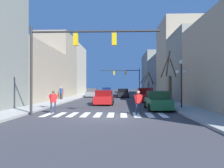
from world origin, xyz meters
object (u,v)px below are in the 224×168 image
at_px(traffic_signal_near, 70,49).
at_px(street_tree_left_near, 148,83).
at_px(car_parked_right_mid, 123,93).
at_px(car_driving_away_lane, 104,98).
at_px(pedestrian_waiting_at_curb, 53,100).
at_px(street_tree_left_far, 169,81).
at_px(car_at_intersection, 92,93).
at_px(car_driving_toward_lane, 145,95).
at_px(car_parked_left_near, 157,101).
at_px(traffic_signal_far, 127,75).
at_px(pedestrian_crossing_street, 61,92).
at_px(pedestrian_near_right_corner, 63,92).
at_px(street_lamp_right_corner, 181,74).
at_px(pedestrian_on_right_sidewalk, 138,100).
at_px(car_parked_left_mid, 107,92).

bearing_deg(traffic_signal_near, street_tree_left_near, 71.83).
distance_m(car_parked_right_mid, car_driving_away_lane, 14.66).
distance_m(pedestrian_waiting_at_curb, street_tree_left_far, 14.06).
height_order(traffic_signal_near, car_at_intersection, traffic_signal_near).
relative_size(car_driving_toward_lane, street_tree_left_far, 0.78).
relative_size(car_parked_left_near, street_tree_left_far, 0.79).
height_order(traffic_signal_far, street_tree_left_near, traffic_signal_far).
bearing_deg(pedestrian_crossing_street, street_tree_left_far, -162.22).
xyz_separation_m(traffic_signal_far, pedestrian_near_right_corner, (-9.77, -15.94, -3.20)).
bearing_deg(car_driving_away_lane, traffic_signal_far, 172.12).
distance_m(street_lamp_right_corner, car_parked_left_near, 3.21).
distance_m(car_at_intersection, street_tree_left_far, 18.66).
relative_size(car_parked_right_mid, pedestrian_near_right_corner, 2.70).
relative_size(car_parked_right_mid, car_driving_toward_lane, 0.94).
height_order(street_tree_left_near, street_tree_left_far, street_tree_left_far).
xyz_separation_m(car_driving_toward_lane, pedestrian_near_right_corner, (-11.48, 3.23, 0.27)).
relative_size(traffic_signal_far, pedestrian_near_right_corner, 5.32).
height_order(traffic_signal_far, pedestrian_on_right_sidewalk, traffic_signal_far).
distance_m(traffic_signal_near, pedestrian_near_right_corner, 17.26).
height_order(car_at_intersection, pedestrian_on_right_sidewalk, pedestrian_on_right_sidewalk).
xyz_separation_m(car_at_intersection, street_tree_left_far, (10.90, -15.04, 1.82)).
height_order(pedestrian_waiting_at_curb, pedestrian_near_right_corner, pedestrian_near_right_corner).
distance_m(car_driving_away_lane, pedestrian_crossing_street, 9.23).
xyz_separation_m(traffic_signal_near, pedestrian_waiting_at_curb, (-1.50, 0.95, -3.62)).
bearing_deg(pedestrian_near_right_corner, street_tree_left_far, 46.88).
bearing_deg(car_at_intersection, street_tree_left_far, -144.08).
relative_size(car_parked_right_mid, street_tree_left_far, 0.73).
relative_size(traffic_signal_far, car_parked_right_mid, 1.97).
xyz_separation_m(street_lamp_right_corner, pedestrian_near_right_corner, (-13.69, 11.98, -2.00)).
distance_m(car_driving_away_lane, street_tree_left_near, 18.97).
bearing_deg(pedestrian_waiting_at_curb, street_tree_left_near, -147.64).
height_order(pedestrian_on_right_sidewalk, pedestrian_near_right_corner, pedestrian_near_right_corner).
xyz_separation_m(traffic_signal_near, car_parked_right_mid, (3.88, 23.40, -3.89)).
xyz_separation_m(car_parked_left_mid, car_driving_away_lane, (1.11, -21.73, -0.06)).
distance_m(car_driving_toward_lane, pedestrian_on_right_sidewalk, 12.62).
xyz_separation_m(car_driving_away_lane, pedestrian_crossing_street, (-6.58, 6.47, 0.47)).
bearing_deg(car_parked_right_mid, pedestrian_crossing_street, 132.38).
distance_m(car_parked_right_mid, pedestrian_crossing_street, 11.92).
xyz_separation_m(pedestrian_crossing_street, pedestrian_on_right_sidewalk, (9.67, -14.92, -0.21)).
distance_m(car_parked_left_mid, street_tree_left_near, 9.31).
bearing_deg(street_lamp_right_corner, car_parked_right_mid, 104.33).
bearing_deg(car_parked_right_mid, street_tree_left_near, -57.62).
xyz_separation_m(pedestrian_crossing_street, pedestrian_near_right_corner, (0.02, 0.79, -0.12)).
xyz_separation_m(car_parked_left_near, car_driving_toward_lane, (-0.06, 9.21, 0.08)).
relative_size(car_parked_left_near, pedestrian_waiting_at_curb, 2.77).
distance_m(car_parked_left_near, pedestrian_crossing_street, 16.41).
relative_size(car_parked_right_mid, car_driving_away_lane, 0.91).
height_order(car_driving_toward_lane, pedestrian_near_right_corner, car_driving_toward_lane).
distance_m(street_lamp_right_corner, car_driving_toward_lane, 9.31).
relative_size(traffic_signal_near, car_at_intersection, 1.89).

